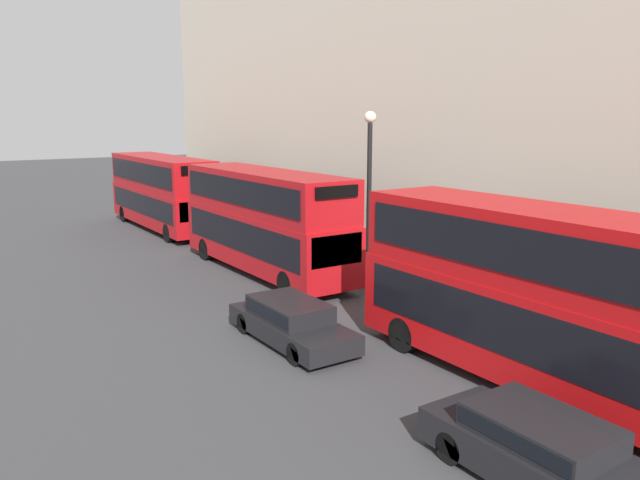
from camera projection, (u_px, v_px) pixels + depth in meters
name	position (u px, v px, depth m)	size (l,w,h in m)	color
bus_leading	(558.00, 296.00, 14.50)	(2.59, 11.33, 4.43)	#B20C0F
bus_second_in_queue	(265.00, 217.00, 26.09)	(2.59, 10.55, 4.34)	#A80F14
bus_third_in_queue	(162.00, 189.00, 36.31)	(2.59, 11.11, 4.26)	#A80F14
car_dark_sedan	(543.00, 449.00, 11.14)	(1.84, 4.58, 1.31)	black
car_hatchback	(291.00, 320.00, 18.26)	(1.79, 4.71, 1.27)	black
street_lamp	(369.00, 182.00, 23.24)	(0.44, 0.44, 6.74)	black
pedestrian	(510.00, 309.00, 19.11)	(0.36, 0.36, 1.59)	#334C6B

